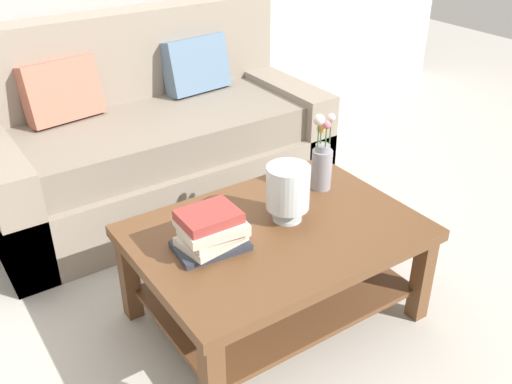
{
  "coord_description": "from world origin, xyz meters",
  "views": [
    {
      "loc": [
        -1.19,
        -2.04,
        1.77
      ],
      "look_at": [
        -0.01,
        -0.28,
        0.56
      ],
      "focal_mm": 40.65,
      "sensor_mm": 36.0,
      "label": 1
    }
  ],
  "objects_px": {
    "couch": "(153,142)",
    "flower_pitcher": "(322,161)",
    "book_stack_main": "(211,231)",
    "coffee_table": "(276,253)",
    "glass_hurricane_vase": "(288,189)"
  },
  "relations": [
    {
      "from": "coffee_table",
      "to": "flower_pitcher",
      "type": "height_order",
      "value": "flower_pitcher"
    },
    {
      "from": "couch",
      "to": "flower_pitcher",
      "type": "bearing_deg",
      "value": -72.83
    },
    {
      "from": "coffee_table",
      "to": "book_stack_main",
      "type": "relative_size",
      "value": 3.91
    },
    {
      "from": "flower_pitcher",
      "to": "couch",
      "type": "bearing_deg",
      "value": 107.17
    },
    {
      "from": "coffee_table",
      "to": "glass_hurricane_vase",
      "type": "xyz_separation_m",
      "value": [
        0.08,
        0.03,
        0.27
      ]
    },
    {
      "from": "coffee_table",
      "to": "glass_hurricane_vase",
      "type": "height_order",
      "value": "glass_hurricane_vase"
    },
    {
      "from": "glass_hurricane_vase",
      "to": "flower_pitcher",
      "type": "xyz_separation_m",
      "value": [
        0.29,
        0.13,
        -0.01
      ]
    },
    {
      "from": "glass_hurricane_vase",
      "to": "couch",
      "type": "bearing_deg",
      "value": 92.38
    },
    {
      "from": "book_stack_main",
      "to": "glass_hurricane_vase",
      "type": "distance_m",
      "value": 0.38
    },
    {
      "from": "couch",
      "to": "book_stack_main",
      "type": "bearing_deg",
      "value": -104.51
    },
    {
      "from": "couch",
      "to": "coffee_table",
      "type": "xyz_separation_m",
      "value": [
        -0.03,
        -1.26,
        -0.03
      ]
    },
    {
      "from": "book_stack_main",
      "to": "coffee_table",
      "type": "bearing_deg",
      "value": -5.3
    },
    {
      "from": "coffee_table",
      "to": "book_stack_main",
      "type": "xyz_separation_m",
      "value": [
        -0.29,
        0.03,
        0.21
      ]
    },
    {
      "from": "couch",
      "to": "flower_pitcher",
      "type": "distance_m",
      "value": 1.17
    },
    {
      "from": "coffee_table",
      "to": "glass_hurricane_vase",
      "type": "distance_m",
      "value": 0.28
    }
  ]
}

